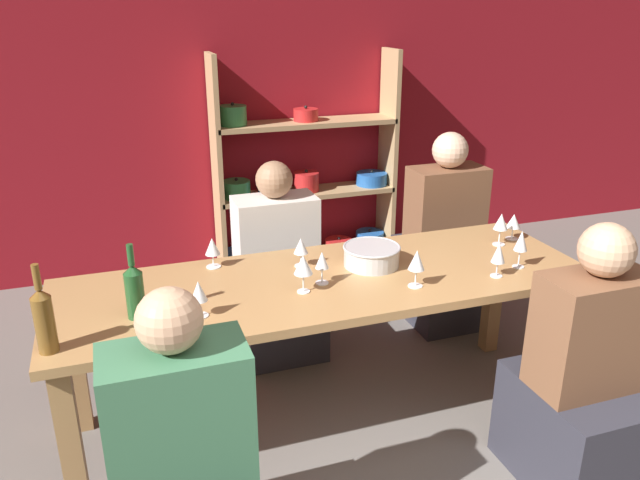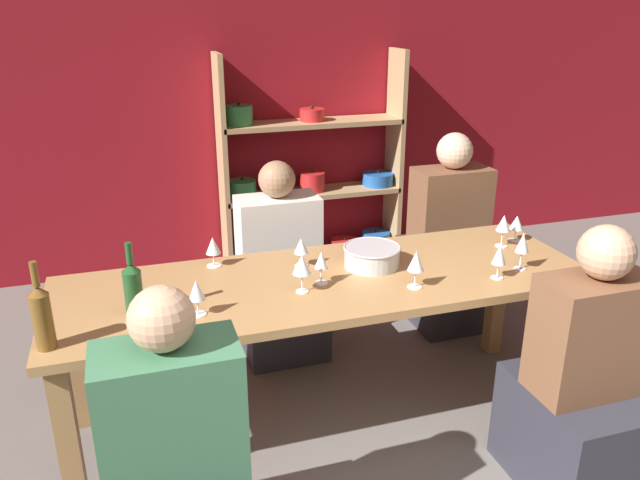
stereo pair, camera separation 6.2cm
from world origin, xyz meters
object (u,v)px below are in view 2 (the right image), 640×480
object	(u,v)px
wine_glass_empty_d	(499,255)
wine_bottle_green	(133,288)
wine_glass_empty_a	(302,265)
wine_glass_white_b	(517,223)
person_near_b	(581,398)
wine_glass_white_a	(321,261)
wine_glass_empty_b	(523,243)
wine_glass_empty_c	(301,247)
wine_glass_red_a	(197,291)
dining_table	(327,297)
wine_bottle_dark	(42,316)
wine_glass_red_b	(504,224)
wine_glass_red_c	(213,247)
person_far_a	(279,283)
person_far_b	(447,255)
wine_glass_white_c	(416,262)
mixing_bowl	(372,255)
shelf_unit	(309,190)

from	to	relation	value
wine_glass_empty_d	wine_bottle_green	bearing A→B (deg)	175.43
wine_glass_empty_a	wine_glass_white_b	distance (m)	1.27
wine_glass_empty_d	person_near_b	bearing A→B (deg)	-76.63
wine_glass_white_a	person_near_b	world-z (taller)	person_near_b
wine_glass_empty_b	wine_glass_empty_c	size ratio (longest dim) A/B	1.29
wine_bottle_green	wine_glass_red_a	world-z (taller)	wine_bottle_green
dining_table	wine_bottle_green	bearing A→B (deg)	-172.82
wine_glass_white_b	wine_bottle_dark	bearing A→B (deg)	-169.26
wine_glass_red_b	dining_table	bearing A→B (deg)	-173.80
wine_bottle_dark	wine_glass_red_c	bearing A→B (deg)	39.45
wine_glass_red_b	wine_glass_red_a	bearing A→B (deg)	-169.74
person_far_a	person_far_b	world-z (taller)	person_far_b
person_near_b	person_far_a	bearing A→B (deg)	120.86
wine_bottle_green	wine_glass_white_c	world-z (taller)	wine_bottle_green
dining_table	wine_glass_empty_a	distance (m)	0.28
wine_glass_empty_c	wine_glass_red_c	distance (m)	0.42
wine_bottle_green	wine_bottle_dark	world-z (taller)	wine_bottle_dark
wine_glass_white_a	person_far_a	world-z (taller)	person_far_a
wine_glass_empty_b	person_far_b	distance (m)	1.08
wine_glass_empty_a	wine_bottle_dark	bearing A→B (deg)	-170.43
wine_glass_red_a	wine_glass_white_b	bearing A→B (deg)	11.17
wine_glass_empty_a	wine_glass_white_b	size ratio (longest dim) A/B	1.24
wine_glass_empty_d	wine_glass_white_b	xyz separation A→B (m)	(0.36, 0.39, -0.02)
wine_bottle_dark	wine_glass_empty_c	distance (m)	1.18
person_near_b	wine_glass_empty_d	bearing A→B (deg)	103.37
wine_glass_empty_a	person_far_a	xyz separation A→B (m)	(0.11, 0.87, -0.49)
wine_glass_empty_b	wine_glass_white_c	distance (m)	0.56
mixing_bowl	wine_bottle_green	distance (m)	1.11
wine_glass_red_c	wine_glass_empty_a	bearing A→B (deg)	-51.17
wine_glass_empty_a	wine_glass_red_b	world-z (taller)	wine_glass_empty_a
mixing_bowl	wine_glass_empty_d	size ratio (longest dim) A/B	1.68
shelf_unit	wine_bottle_dark	world-z (taller)	shelf_unit
dining_table	wine_glass_red_b	distance (m)	1.01
person_far_a	wine_glass_empty_d	bearing A→B (deg)	127.79
dining_table	wine_glass_white_b	size ratio (longest dim) A/B	17.64
wine_glass_empty_c	wine_glass_empty_d	bearing A→B (deg)	-26.49
dining_table	wine_glass_red_c	xyz separation A→B (m)	(-0.47, 0.30, 0.19)
wine_glass_red_a	wine_glass_empty_d	bearing A→B (deg)	-2.23
wine_glass_white_a	person_near_b	distance (m)	1.22
wine_glass_red_c	mixing_bowl	bearing A→B (deg)	-17.48
wine_glass_white_c	wine_glass_red_b	bearing A→B (deg)	26.10
wine_glass_empty_b	wine_glass_white_a	bearing A→B (deg)	171.98
dining_table	wine_glass_white_b	distance (m)	1.12
wine_glass_white_a	wine_glass_white_c	distance (m)	0.41
wine_glass_empty_c	shelf_unit	bearing A→B (deg)	72.19
wine_bottle_green	wine_glass_white_b	distance (m)	1.96
wine_glass_white_a	person_near_b	xyz separation A→B (m)	(0.90, -0.69, -0.45)
wine_glass_empty_b	wine_glass_red_c	xyz separation A→B (m)	(-1.37, 0.47, -0.03)
dining_table	wine_glass_white_c	distance (m)	0.45
wine_bottle_green	wine_glass_white_c	bearing A→B (deg)	-4.96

